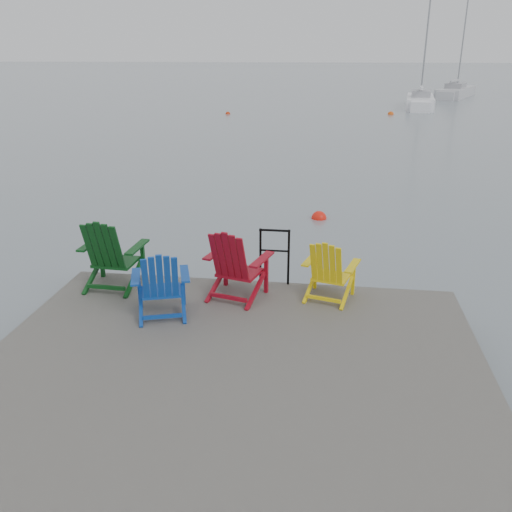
# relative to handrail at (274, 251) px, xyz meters

# --- Properties ---
(ground) EXTENTS (400.00, 400.00, 0.00)m
(ground) POSITION_rel_handrail_xyz_m (-0.25, -2.45, -1.04)
(ground) COLOR slate
(ground) RESTS_ON ground
(dock) EXTENTS (6.00, 5.00, 1.40)m
(dock) POSITION_rel_handrail_xyz_m (-0.25, -2.45, -0.69)
(dock) COLOR #2F2D2A
(dock) RESTS_ON ground
(handrail) EXTENTS (0.48, 0.04, 0.90)m
(handrail) POSITION_rel_handrail_xyz_m (0.00, 0.00, 0.00)
(handrail) COLOR black
(handrail) RESTS_ON dock
(chair_green) EXTENTS (0.93, 0.87, 1.13)m
(chair_green) POSITION_rel_handrail_xyz_m (-2.45, -0.50, 0.03)
(chair_green) COLOR #0B3D13
(chair_green) RESTS_ON dock
(chair_blue) EXTENTS (0.93, 0.88, 0.98)m
(chair_blue) POSITION_rel_handrail_xyz_m (-1.41, -1.33, -0.05)
(chair_blue) COLOR #0F3D9B
(chair_blue) RESTS_ON dock
(chair_red) EXTENTS (1.01, 0.96, 1.09)m
(chair_red) POSITION_rel_handrail_xyz_m (-0.51, -0.61, 0.01)
(chair_red) COLOR maroon
(chair_red) RESTS_ON dock
(chair_yellow) EXTENTS (0.88, 0.83, 0.94)m
(chair_yellow) POSITION_rel_handrail_xyz_m (0.85, -0.47, -0.07)
(chair_yellow) COLOR yellow
(chair_yellow) RESTS_ON dock
(sailboat_near) EXTENTS (2.79, 7.38, 10.10)m
(sailboat_near) POSITION_rel_handrail_xyz_m (7.16, 34.91, -0.69)
(sailboat_near) COLOR white
(sailboat_near) RESTS_ON ground
(sailboat_mid) EXTENTS (4.99, 8.25, 11.17)m
(sailboat_mid) POSITION_rel_handrail_xyz_m (11.78, 45.45, -0.69)
(sailboat_mid) COLOR silver
(sailboat_mid) RESTS_ON ground
(buoy_a) EXTENTS (0.38, 0.38, 0.38)m
(buoy_a) POSITION_rel_handrail_xyz_m (0.58, 5.32, -1.04)
(buoy_a) COLOR red
(buoy_a) RESTS_ON ground
(buoy_b) EXTENTS (0.32, 0.32, 0.32)m
(buoy_b) POSITION_rel_handrail_xyz_m (-6.11, 28.52, -1.04)
(buoy_b) COLOR red
(buoy_b) RESTS_ON ground
(buoy_d) EXTENTS (0.40, 0.40, 0.40)m
(buoy_d) POSITION_rel_handrail_xyz_m (4.60, 29.79, -1.04)
(buoy_d) COLOR #E4500D
(buoy_d) RESTS_ON ground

